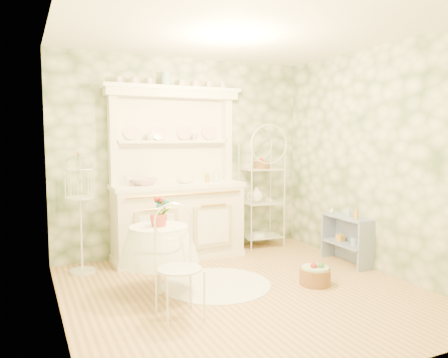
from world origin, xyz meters
name	(u,v)px	position (x,y,z in m)	size (l,w,h in m)	color
floor	(244,292)	(0.00, 0.00, 0.00)	(3.60, 3.60, 0.00)	tan
ceiling	(245,28)	(0.00, 0.00, 2.70)	(3.60, 3.60, 0.00)	white
wall_left	(57,170)	(-1.80, 0.00, 1.35)	(3.60, 3.60, 0.00)	beige
wall_right	(378,160)	(1.80, 0.00, 1.35)	(3.60, 3.60, 0.00)	beige
wall_back	(184,156)	(0.00, 1.80, 1.35)	(3.60, 3.60, 0.00)	beige
wall_front	(374,180)	(0.00, -1.80, 1.35)	(3.60, 3.60, 0.00)	beige
kitchen_dresser	(178,173)	(-0.20, 1.52, 1.15)	(1.87, 0.61, 2.29)	white
bakers_rack	(262,185)	(1.13, 1.60, 0.92)	(0.57, 0.41, 1.84)	white
side_shelf	(347,241)	(1.68, 0.36, 0.29)	(0.25, 0.68, 0.58)	#8293BD
round_table	(159,262)	(-0.82, 0.33, 0.33)	(0.61, 0.61, 0.67)	white
cafe_chair	(179,273)	(-0.83, -0.33, 0.42)	(0.38, 0.38, 0.83)	white
birdcage_stand	(81,215)	(-1.46, 1.39, 0.70)	(0.33, 0.33, 1.40)	white
floor_basket	(315,274)	(0.81, -0.14, 0.13)	(0.39, 0.39, 0.25)	brown
lace_rug	(216,284)	(-0.18, 0.32, 0.00)	(1.20, 1.20, 0.01)	white
bowl_floral	(143,185)	(-0.67, 1.51, 1.02)	(0.34, 0.34, 0.08)	white
bowl_white	(185,183)	(-0.10, 1.50, 1.02)	(0.22, 0.22, 0.07)	white
cup_left	(150,138)	(-0.52, 1.67, 1.61)	(0.11, 0.11, 0.09)	white
cup_right	(195,138)	(0.11, 1.68, 1.61)	(0.09, 0.09, 0.09)	white
potted_geranium	(162,213)	(-0.79, 0.32, 0.85)	(0.16, 0.11, 0.30)	#3F7238
bottle_amber	(356,214)	(1.62, 0.14, 0.68)	(0.06, 0.06, 0.15)	gold
bottle_blue	(349,214)	(1.67, 0.32, 0.65)	(0.05, 0.05, 0.11)	#8CB2CE
bottle_glass	(332,211)	(1.61, 0.59, 0.65)	(0.07, 0.07, 0.09)	silver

